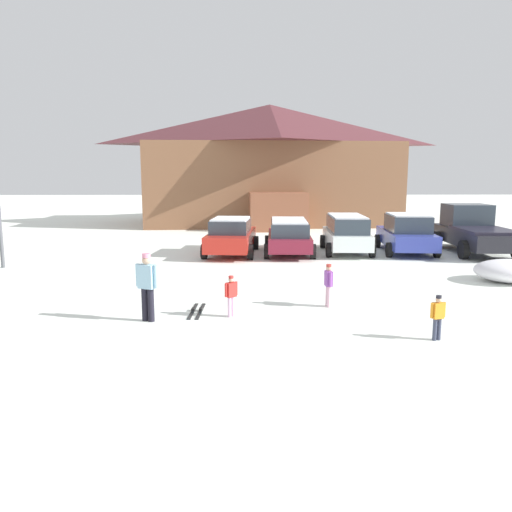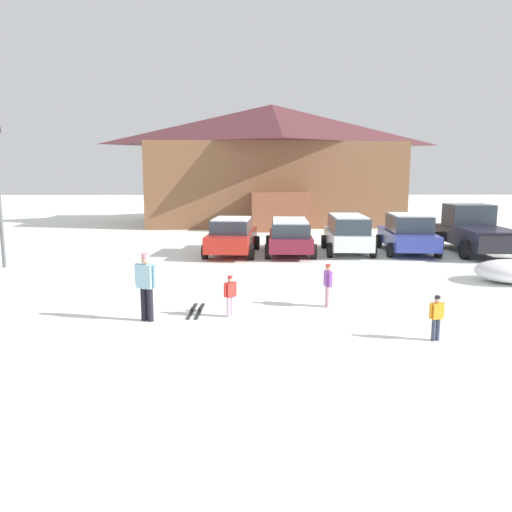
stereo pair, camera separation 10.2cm
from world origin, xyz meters
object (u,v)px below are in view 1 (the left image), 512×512
at_px(parked_red_sedan, 231,236).
at_px(skier_child_in_red_jacket, 231,294).
at_px(ski_lodge, 270,164).
at_px(pair_of_skis, 197,311).
at_px(plowed_snow_pile, 511,271).
at_px(parked_white_suv, 346,233).
at_px(parked_blue_hatchback, 406,233).
at_px(parked_maroon_van, 289,235).
at_px(skier_child_in_purple_jacket, 328,283).
at_px(skier_child_in_orange_jacket, 438,315).
at_px(pickup_truck, 473,231).
at_px(skier_adult_in_blue_parka, 147,283).

height_order(parked_red_sedan, skier_child_in_red_jacket, parked_red_sedan).
relative_size(ski_lodge, pair_of_skis, 11.88).
bearing_deg(plowed_snow_pile, parked_red_sedan, 147.52).
bearing_deg(ski_lodge, parked_white_suv, -79.19).
xyz_separation_m(ski_lodge, parked_blue_hatchback, (5.53, -14.66, -3.42)).
relative_size(ski_lodge, parked_maroon_van, 3.79).
distance_m(parked_blue_hatchback, skier_child_in_purple_jacket, 10.64).
bearing_deg(skier_child_in_purple_jacket, skier_child_in_red_jacket, -160.41).
relative_size(parked_red_sedan, skier_child_in_orange_jacket, 4.90).
distance_m(ski_lodge, skier_child_in_orange_jacket, 27.16).
relative_size(pickup_truck, pair_of_skis, 3.64).
bearing_deg(parked_maroon_van, pair_of_skis, -108.71).
height_order(ski_lodge, skier_adult_in_blue_parka, ski_lodge).
height_order(parked_maroon_van, pickup_truck, pickup_truck).
bearing_deg(parked_red_sedan, pair_of_skis, -93.96).
distance_m(parked_maroon_van, skier_child_in_red_jacket, 10.32).
distance_m(pickup_truck, pair_of_skis, 15.23).
bearing_deg(parked_red_sedan, parked_blue_hatchback, 2.25).
bearing_deg(skier_adult_in_blue_parka, ski_lodge, 80.61).
height_order(parked_blue_hatchback, pickup_truck, pickup_truck).
height_order(parked_red_sedan, pair_of_skis, parked_red_sedan).
bearing_deg(skier_child_in_orange_jacket, pair_of_skis, 156.02).
relative_size(skier_adult_in_blue_parka, plowed_snow_pile, 0.69).
bearing_deg(skier_child_in_purple_jacket, ski_lodge, 91.02).
relative_size(parked_blue_hatchback, plowed_snow_pile, 2.00).
relative_size(skier_child_in_orange_jacket, plowed_snow_pile, 0.41).
bearing_deg(parked_red_sedan, skier_adult_in_blue_parka, -99.68).
distance_m(parked_white_suv, skier_child_in_orange_jacket, 12.18).
distance_m(parked_maroon_van, skier_child_in_orange_jacket, 12.13).
distance_m(parked_red_sedan, parked_blue_hatchback, 7.96).
distance_m(parked_blue_hatchback, plowed_snow_pile, 6.52).
bearing_deg(pair_of_skis, skier_child_in_red_jacket, -29.12).
bearing_deg(pickup_truck, parked_maroon_van, -178.65).
distance_m(parked_maroon_van, skier_adult_in_blue_parka, 11.24).
relative_size(skier_adult_in_blue_parka, pair_of_skis, 1.09).
distance_m(parked_maroon_van, pair_of_skis, 10.11).
xyz_separation_m(ski_lodge, parked_white_suv, (2.80, -14.64, -3.38)).
xyz_separation_m(parked_white_suv, skier_child_in_red_jacket, (-4.96, -10.27, -0.33)).
bearing_deg(ski_lodge, parked_blue_hatchback, -69.33).
bearing_deg(parked_maroon_van, skier_adult_in_blue_parka, -112.65).
relative_size(parked_white_suv, parked_blue_hatchback, 0.93).
xyz_separation_m(parked_maroon_van, skier_child_in_red_jacket, (-2.31, -10.05, -0.25)).
xyz_separation_m(parked_blue_hatchback, skier_child_in_orange_jacket, (-3.22, -12.14, -0.32)).
relative_size(parked_maroon_van, skier_child_in_orange_jacket, 4.87).
relative_size(skier_adult_in_blue_parka, skier_child_in_orange_jacket, 1.69).
relative_size(ski_lodge, parked_red_sedan, 3.77).
height_order(ski_lodge, pickup_truck, ski_lodge).
bearing_deg(skier_child_in_orange_jacket, pickup_truck, 62.65).
xyz_separation_m(pickup_truck, skier_adult_in_blue_parka, (-12.76, -10.57, -0.05)).
bearing_deg(pair_of_skis, parked_white_suv, 58.97).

